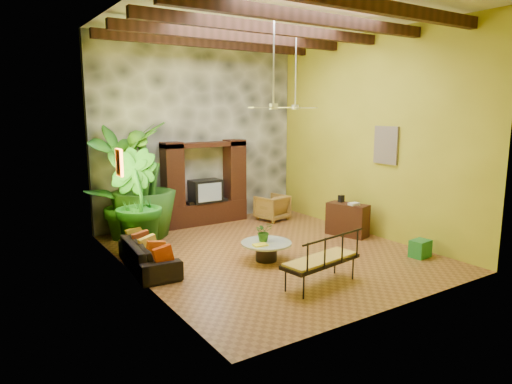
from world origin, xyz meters
TOP-DOWN VIEW (x-y plane):
  - ground at (0.00, 0.00)m, footprint 7.00×7.00m
  - ceiling at (0.00, 0.00)m, footprint 6.00×7.00m
  - back_wall at (0.00, 3.50)m, footprint 6.00×0.02m
  - left_wall at (-3.00, 0.00)m, footprint 0.02×7.00m
  - right_wall at (3.00, 0.00)m, footprint 0.02×7.00m
  - stone_accent_wall at (0.00, 3.44)m, footprint 5.98×0.10m
  - ceiling_beams at (0.00, 0.00)m, footprint 5.95×5.36m
  - entertainment_center at (0.00, 3.14)m, footprint 2.40×0.55m
  - ceiling_fan_front at (-0.20, -0.40)m, footprint 1.28×1.28m
  - ceiling_fan_back at (1.60, 1.20)m, footprint 1.28×1.28m
  - wall_art_mask at (-2.96, 1.00)m, footprint 0.06×0.32m
  - wall_art_painting at (2.96, -0.60)m, footprint 0.06×0.70m
  - sofa at (-2.65, 0.40)m, footprint 0.93×2.03m
  - wicker_armchair at (1.78, 2.44)m, footprint 0.93×0.95m
  - tall_plant_a at (-2.47, 2.79)m, footprint 1.75×1.54m
  - tall_plant_b at (-2.46, 1.67)m, footprint 1.36×1.52m
  - tall_plant_c at (-1.90, 2.77)m, footprint 1.92×1.92m
  - coffee_table at (-0.39, -0.45)m, footprint 1.07×1.07m
  - centerpiece_plant at (-0.39, -0.34)m, footprint 0.38×0.33m
  - yellow_tray at (-0.63, -0.58)m, footprint 0.30×0.23m
  - iron_bench at (-0.35, -2.19)m, footprint 1.66×0.81m
  - side_console at (2.43, 0.05)m, footprint 0.75×1.11m
  - green_bin at (2.52, -2.07)m, footprint 0.46×0.36m

SIDE VIEW (x-z plane):
  - ground at x=0.00m, z-range 0.00..0.00m
  - green_bin at x=2.52m, z-range 0.00..0.37m
  - coffee_table at x=-0.39m, z-range 0.06..0.46m
  - sofa at x=-2.65m, z-range 0.00..0.58m
  - wicker_armchair at x=1.78m, z-range 0.00..0.73m
  - side_console at x=2.43m, z-range 0.00..0.81m
  - yellow_tray at x=-0.63m, z-range 0.40..0.43m
  - iron_bench at x=-0.35m, z-range 0.25..0.82m
  - centerpiece_plant at x=-0.39m, z-range 0.40..0.82m
  - entertainment_center at x=0.00m, z-range -0.18..2.12m
  - tall_plant_b at x=-2.46m, z-range 0.00..2.30m
  - tall_plant_a at x=-2.47m, z-range 0.00..2.78m
  - tall_plant_c at x=-1.90m, z-range 0.00..2.85m
  - wall_art_mask at x=-2.96m, z-range 1.83..2.38m
  - wall_art_painting at x=2.96m, z-range 1.85..2.75m
  - back_wall at x=0.00m, z-range 0.00..5.00m
  - left_wall at x=-3.00m, z-range 0.00..5.00m
  - right_wall at x=3.00m, z-range 0.00..5.00m
  - stone_accent_wall at x=0.00m, z-range 0.01..4.99m
  - ceiling_fan_front at x=-0.20m, z-range 2.47..4.33m
  - ceiling_fan_back at x=1.60m, z-range 2.47..4.33m
  - ceiling_beams at x=0.00m, z-range 4.67..4.89m
  - ceiling at x=0.00m, z-range 4.99..5.01m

